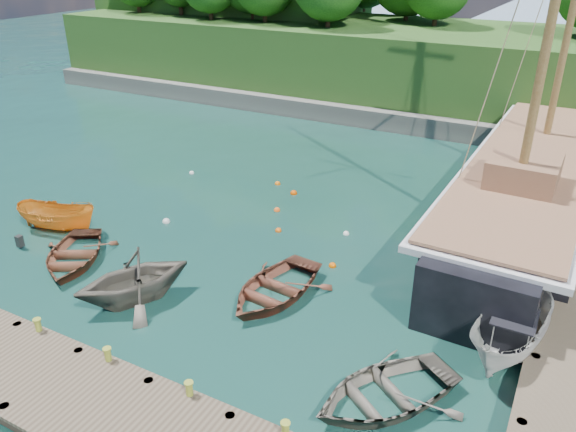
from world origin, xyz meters
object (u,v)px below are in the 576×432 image
rowboat_2 (274,295)px  cabin_boat_white (507,354)px  motorboat_orange (60,230)px  rowboat_1 (136,300)px  rowboat_0 (74,262)px  schooner (528,190)px  rowboat_3 (384,401)px

rowboat_2 → cabin_boat_white: 8.19m
motorboat_orange → rowboat_1: bearing=-124.6°
rowboat_2 → motorboat_orange: (-11.24, -0.03, 0.00)m
rowboat_0 → rowboat_2: size_ratio=0.93×
motorboat_orange → schooner: size_ratio=0.13×
rowboat_1 → rowboat_3: rowboat_1 is taller
rowboat_0 → schooner: 20.74m
rowboat_0 → rowboat_2: 8.64m
schooner → rowboat_1: bearing=-126.9°
rowboat_1 → cabin_boat_white: (12.51, 3.32, 0.00)m
cabin_boat_white → schooner: (-1.02, 11.17, 1.21)m
rowboat_1 → schooner: 18.53m
rowboat_0 → motorboat_orange: bearing=117.1°
rowboat_3 → cabin_boat_white: (2.78, 3.83, 0.00)m
motorboat_orange → schooner: schooner is taller
rowboat_0 → schooner: (15.60, 13.61, 1.21)m
rowboat_0 → rowboat_1: rowboat_1 is taller
motorboat_orange → rowboat_0: bearing=-135.9°
rowboat_0 → rowboat_3: size_ratio=0.94×
motorboat_orange → cabin_boat_white: bearing=-101.7°
rowboat_0 → cabin_boat_white: cabin_boat_white is taller
rowboat_0 → rowboat_2: bearing=-18.9°
rowboat_0 → cabin_boat_white: size_ratio=0.89×
rowboat_0 → cabin_boat_white: 16.80m
cabin_boat_white → motorboat_orange: bearing=-167.5°
rowboat_0 → cabin_boat_white: (16.63, 2.44, 0.00)m
rowboat_3 → rowboat_2: bearing=-175.5°
rowboat_1 → cabin_boat_white: rowboat_1 is taller
rowboat_2 → motorboat_orange: size_ratio=1.18×
rowboat_2 → motorboat_orange: 11.24m
rowboat_0 → motorboat_orange: motorboat_orange is taller
cabin_boat_white → rowboat_0: bearing=-161.2°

